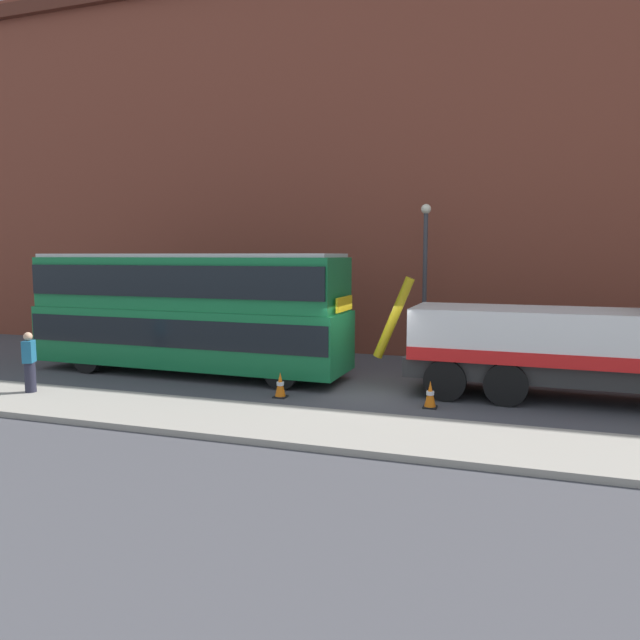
# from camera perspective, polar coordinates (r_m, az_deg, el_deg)

# --- Properties ---
(ground_plane) EXTENTS (120.00, 120.00, 0.00)m
(ground_plane) POSITION_cam_1_polar(r_m,az_deg,el_deg) (17.34, 5.12, -6.99)
(ground_plane) COLOR #424247
(near_kerb) EXTENTS (60.00, 2.80, 0.15)m
(near_kerb) POSITION_cam_1_polar(r_m,az_deg,el_deg) (13.40, 0.96, -10.66)
(near_kerb) COLOR gray
(near_kerb) RESTS_ON ground_plane
(building_facade) EXTENTS (60.00, 1.50, 16.00)m
(building_facade) POSITION_cam_1_polar(r_m,az_deg,el_deg) (23.96, 9.21, 16.08)
(building_facade) COLOR brown
(building_facade) RESTS_ON ground_plane
(recovery_tow_truck) EXTENTS (10.17, 2.87, 3.67)m
(recovery_tow_truck) POSITION_cam_1_polar(r_m,az_deg,el_deg) (17.27, 25.33, -1.70)
(recovery_tow_truck) COLOR #2D2D2D
(recovery_tow_truck) RESTS_ON ground_plane
(double_decker_bus) EXTENTS (11.10, 2.83, 4.06)m
(double_decker_bus) POSITION_cam_1_polar(r_m,az_deg,el_deg) (19.95, -12.91, 1.13)
(double_decker_bus) COLOR #146B38
(double_decker_bus) RESTS_ON ground_plane
(pedestrian_onlooker) EXTENTS (0.41, 0.47, 1.71)m
(pedestrian_onlooker) POSITION_cam_1_polar(r_m,az_deg,el_deg) (18.30, -26.69, -3.80)
(pedestrian_onlooker) COLOR #232333
(pedestrian_onlooker) RESTS_ON near_kerb
(traffic_cone_near_bus) EXTENTS (0.36, 0.36, 0.72)m
(traffic_cone_near_bus) POSITION_cam_1_polar(r_m,az_deg,el_deg) (16.50, -3.93, -6.45)
(traffic_cone_near_bus) COLOR orange
(traffic_cone_near_bus) RESTS_ON ground_plane
(traffic_cone_midway) EXTENTS (0.36, 0.36, 0.72)m
(traffic_cone_midway) POSITION_cam_1_polar(r_m,az_deg,el_deg) (15.64, 10.79, -7.27)
(traffic_cone_midway) COLOR orange
(traffic_cone_midway) RESTS_ON ground_plane
(street_lamp) EXTENTS (0.36, 0.36, 5.83)m
(street_lamp) POSITION_cam_1_polar(r_m,az_deg,el_deg) (21.32, 10.29, 4.86)
(street_lamp) COLOR #38383D
(street_lamp) RESTS_ON ground_plane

